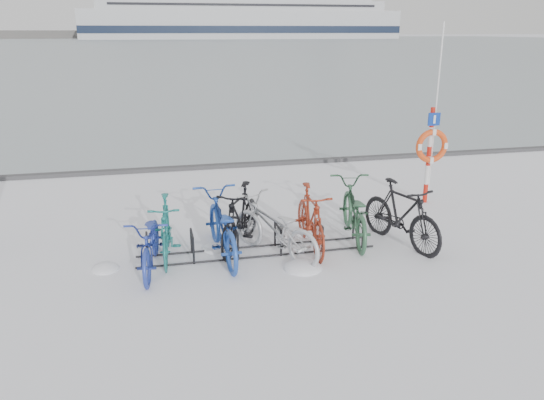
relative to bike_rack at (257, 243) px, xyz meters
The scene contains 15 objects.
ground 0.18m from the bike_rack, ahead, with size 900.00×900.00×0.00m, color white.
ice_sheet 155.00m from the bike_rack, 90.00° to the left, with size 400.00×298.00×0.02m, color #A1ADB6.
quay_edge 5.90m from the bike_rack, 90.00° to the left, with size 400.00×0.25×0.10m, color #3F3F42.
bike_rack is the anchor object (origin of this frame).
lifebuoy_station 4.63m from the bike_rack, 23.93° to the left, with size 0.72×0.22×3.75m.
cruise_ferry 234.30m from the bike_rack, 80.35° to the left, with size 135.11×25.49×44.39m.
bike_0 1.76m from the bike_rack, behind, with size 0.63×1.82×0.95m, color #26399D.
bike_1 1.53m from the bike_rack, behind, with size 0.49×1.72×1.03m, color #1B716C.
bike_2 0.70m from the bike_rack, behind, with size 0.73×2.10×1.10m, color #214AAD.
bike_3 0.57m from the bike_rack, 121.77° to the left, with size 0.52×1.85×1.11m, color black.
bike_4 0.45m from the bike_rack, 31.54° to the right, with size 0.68×1.96×1.03m, color #ABAEB3.
bike_5 1.01m from the bike_rack, ahead, with size 0.52×1.84×1.10m, color maroon.
bike_6 1.88m from the bike_rack, ahead, with size 0.72×2.06×1.08m, color #2E593C.
bike_7 2.55m from the bike_rack, ahead, with size 0.54×1.92×1.15m, color black.
snow_drifts 0.20m from the bike_rack, 28.27° to the right, with size 4.02×2.04×0.22m.
Camera 1 is at (-1.59, -8.10, 3.58)m, focal length 35.00 mm.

